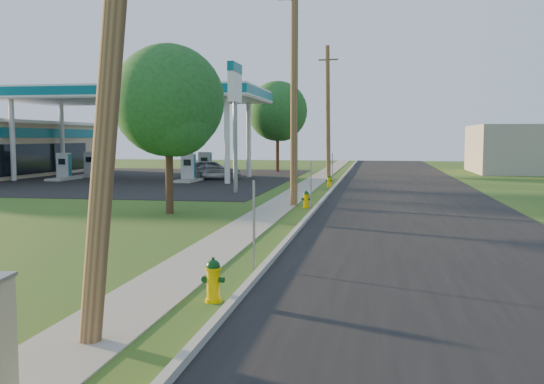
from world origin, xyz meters
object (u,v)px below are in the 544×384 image
object	(u,v)px
tree_verge	(170,105)
fuel_pump_ne	(188,171)
utility_pole_near	(115,0)
hydrant_far	(329,181)
fuel_pump_se	(205,168)
tree_lot	(279,113)
price_pylon	(235,90)
utility_pole_far	(328,112)
fuel_pump_sw	(91,167)
utility_pole_mid	(294,90)
hydrant_mid	(306,199)
car_silver	(212,169)
hydrant_near	(213,280)
fuel_pump_nw	(64,170)

from	to	relation	value
tree_verge	fuel_pump_ne	bearing A→B (deg)	105.52
utility_pole_near	hydrant_far	bearing A→B (deg)	88.56
fuel_pump_se	tree_lot	distance (m)	10.51
hydrant_far	tree_verge	bearing A→B (deg)	-109.54
tree_lot	hydrant_far	distance (m)	16.89
price_pylon	hydrant_far	distance (m)	8.46
utility_pole_far	tree_lot	bearing A→B (deg)	122.26
utility_pole_near	fuel_pump_se	world-z (taller)	utility_pole_near
price_pylon	fuel_pump_sw	bearing A→B (deg)	140.60
utility_pole_near	hydrant_far	xyz separation A→B (m)	(0.72, 28.44, -4.45)
utility_pole_mid	hydrant_mid	distance (m)	4.70
fuel_pump_ne	fuel_pump_se	bearing A→B (deg)	90.00
fuel_pump_se	car_silver	xyz separation A→B (m)	(0.92, -1.58, -0.02)
fuel_pump_ne	tree_verge	distance (m)	17.61
utility_pole_near	utility_pole_far	xyz separation A→B (m)	(-0.00, 36.00, 0.00)
fuel_pump_se	hydrant_near	size ratio (longest dim) A/B	3.95
utility_pole_near	utility_pole_mid	xyz separation A→B (m)	(-0.00, 18.00, 0.15)
utility_pole_far	fuel_pump_ne	size ratio (longest dim) A/B	2.97
fuel_pump_nw	tree_lot	distance (m)	18.70
fuel_pump_se	utility_pole_mid	bearing A→B (deg)	-62.37
utility_pole_near	tree_lot	bearing A→B (deg)	96.34
utility_pole_mid	hydrant_near	distance (m)	16.26
fuel_pump_sw	tree_verge	distance (m)	24.96
utility_pole_near	hydrant_far	size ratio (longest dim) A/B	13.11
tree_lot	hydrant_mid	world-z (taller)	tree_lot
fuel_pump_nw	utility_pole_far	bearing A→B (deg)	15.61
tree_verge	hydrant_mid	world-z (taller)	tree_verge
price_pylon	car_silver	xyz separation A→B (m)	(-4.08, 9.92, -4.73)
fuel_pump_se	hydrant_mid	size ratio (longest dim) A/B	4.28
fuel_pump_sw	car_silver	world-z (taller)	fuel_pump_sw
fuel_pump_ne	utility_pole_near	bearing A→B (deg)	-73.98
car_silver	fuel_pump_sw	bearing A→B (deg)	62.24
hydrant_far	price_pylon	bearing A→B (deg)	-133.03
utility_pole_near	fuel_pump_nw	bearing A→B (deg)	120.00
fuel_pump_sw	car_silver	xyz separation A→B (m)	(9.92, -1.58, -0.02)
fuel_pump_se	tree_lot	world-z (taller)	tree_lot
price_pylon	tree_verge	distance (m)	9.22
tree_verge	fuel_pump_sw	bearing A→B (deg)	123.43
utility_pole_near	price_pylon	size ratio (longest dim) A/B	1.38
utility_pole_far	fuel_pump_sw	xyz separation A→B (m)	(-17.90, -1.00, -4.08)
fuel_pump_nw	price_pylon	world-z (taller)	price_pylon
price_pylon	hydrant_far	size ratio (longest dim) A/B	9.47
hydrant_far	utility_pole_far	bearing A→B (deg)	95.41
fuel_pump_sw	hydrant_near	world-z (taller)	fuel_pump_sw
fuel_pump_se	car_silver	distance (m)	1.83
hydrant_near	fuel_pump_sw	bearing A→B (deg)	119.68
tree_verge	utility_pole_near	bearing A→B (deg)	-73.41
fuel_pump_sw	hydrant_mid	xyz separation A→B (m)	(18.53, -17.79, -0.36)
tree_lot	hydrant_near	bearing A→B (deg)	-82.37
fuel_pump_sw	fuel_pump_se	xyz separation A→B (m)	(9.00, 0.00, 0.00)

